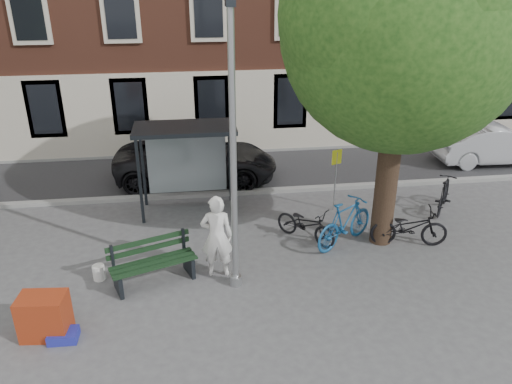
{
  "coord_description": "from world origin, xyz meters",
  "views": [
    {
      "loc": [
        -0.82,
        -9.55,
        6.6
      ],
      "look_at": [
        0.74,
        1.98,
        1.4
      ],
      "focal_mm": 35.0,
      "sensor_mm": 36.0,
      "label": 1
    }
  ],
  "objects_px": {
    "lamppost": "(234,172)",
    "painter": "(217,236)",
    "bench": "(153,264)",
    "bike_c": "(306,224)",
    "bike_a": "(409,227)",
    "car_silver": "(495,144)",
    "bus_shelter": "(200,148)",
    "car_dark": "(196,160)",
    "notice_sign": "(336,167)",
    "bike_b": "(345,222)",
    "bike_d": "(444,194)",
    "red_stand": "(44,316)"
  },
  "relations": [
    {
      "from": "bench",
      "to": "bike_b",
      "type": "bearing_deg",
      "value": -7.63
    },
    {
      "from": "bench",
      "to": "bike_a",
      "type": "relative_size",
      "value": 1.03
    },
    {
      "from": "lamppost",
      "to": "notice_sign",
      "type": "distance_m",
      "value": 5.01
    },
    {
      "from": "car_dark",
      "to": "bench",
      "type": "bearing_deg",
      "value": 173.0
    },
    {
      "from": "painter",
      "to": "car_silver",
      "type": "bearing_deg",
      "value": -144.92
    },
    {
      "from": "bus_shelter",
      "to": "car_silver",
      "type": "xyz_separation_m",
      "value": [
        10.87,
        2.5,
        -1.19
      ]
    },
    {
      "from": "lamppost",
      "to": "car_silver",
      "type": "bearing_deg",
      "value": 32.76
    },
    {
      "from": "lamppost",
      "to": "bench",
      "type": "relative_size",
      "value": 3.0
    },
    {
      "from": "bus_shelter",
      "to": "bike_b",
      "type": "distance_m",
      "value": 4.65
    },
    {
      "from": "bike_b",
      "to": "car_dark",
      "type": "bearing_deg",
      "value": 2.81
    },
    {
      "from": "bench",
      "to": "bike_c",
      "type": "height_order",
      "value": "bench"
    },
    {
      "from": "bike_a",
      "to": "bike_c",
      "type": "height_order",
      "value": "bike_a"
    },
    {
      "from": "bench",
      "to": "bike_b",
      "type": "relative_size",
      "value": 0.97
    },
    {
      "from": "painter",
      "to": "bike_b",
      "type": "height_order",
      "value": "painter"
    },
    {
      "from": "bench",
      "to": "car_dark",
      "type": "distance_m",
      "value": 6.07
    },
    {
      "from": "red_stand",
      "to": "bike_b",
      "type": "bearing_deg",
      "value": 21.44
    },
    {
      "from": "bike_a",
      "to": "car_silver",
      "type": "distance_m",
      "value": 7.81
    },
    {
      "from": "painter",
      "to": "lamppost",
      "type": "bearing_deg",
      "value": 132.27
    },
    {
      "from": "notice_sign",
      "to": "bench",
      "type": "bearing_deg",
      "value": -169.9
    },
    {
      "from": "car_silver",
      "to": "red_stand",
      "type": "relative_size",
      "value": 4.94
    },
    {
      "from": "bike_b",
      "to": "bus_shelter",
      "type": "bearing_deg",
      "value": 19.39
    },
    {
      "from": "lamppost",
      "to": "painter",
      "type": "distance_m",
      "value": 1.88
    },
    {
      "from": "bike_b",
      "to": "car_dark",
      "type": "height_order",
      "value": "car_dark"
    },
    {
      "from": "bench",
      "to": "bus_shelter",
      "type": "bearing_deg",
      "value": 51.29
    },
    {
      "from": "painter",
      "to": "car_dark",
      "type": "height_order",
      "value": "painter"
    },
    {
      "from": "red_stand",
      "to": "notice_sign",
      "type": "bearing_deg",
      "value": 33.48
    },
    {
      "from": "bike_b",
      "to": "bike_c",
      "type": "bearing_deg",
      "value": 36.1
    },
    {
      "from": "lamppost",
      "to": "bike_a",
      "type": "distance_m",
      "value": 5.29
    },
    {
      "from": "lamppost",
      "to": "car_dark",
      "type": "bearing_deg",
      "value": 96.31
    },
    {
      "from": "bike_b",
      "to": "bike_d",
      "type": "relative_size",
      "value": 1.22
    },
    {
      "from": "bench",
      "to": "notice_sign",
      "type": "distance_m",
      "value": 6.08
    },
    {
      "from": "lamppost",
      "to": "bike_d",
      "type": "distance_m",
      "value": 7.52
    },
    {
      "from": "bench",
      "to": "bike_d",
      "type": "xyz_separation_m",
      "value": [
        8.35,
        2.63,
        0.06
      ]
    },
    {
      "from": "bench",
      "to": "car_dark",
      "type": "relative_size",
      "value": 0.38
    },
    {
      "from": "car_dark",
      "to": "notice_sign",
      "type": "distance_m",
      "value": 4.93
    },
    {
      "from": "car_dark",
      "to": "red_stand",
      "type": "xyz_separation_m",
      "value": [
        -3.15,
        -7.55,
        -0.3
      ]
    },
    {
      "from": "painter",
      "to": "bike_c",
      "type": "distance_m",
      "value": 2.8
    },
    {
      "from": "bike_a",
      "to": "car_silver",
      "type": "relative_size",
      "value": 0.45
    },
    {
      "from": "bike_a",
      "to": "bike_b",
      "type": "distance_m",
      "value": 1.66
    },
    {
      "from": "bike_b",
      "to": "car_silver",
      "type": "relative_size",
      "value": 0.47
    },
    {
      "from": "bike_b",
      "to": "car_silver",
      "type": "height_order",
      "value": "car_silver"
    },
    {
      "from": "bench",
      "to": "car_silver",
      "type": "bearing_deg",
      "value": 6.95
    },
    {
      "from": "lamppost",
      "to": "bench",
      "type": "height_order",
      "value": "lamppost"
    },
    {
      "from": "bus_shelter",
      "to": "notice_sign",
      "type": "distance_m",
      "value": 3.98
    },
    {
      "from": "painter",
      "to": "car_silver",
      "type": "distance_m",
      "value": 12.27
    },
    {
      "from": "car_silver",
      "to": "bus_shelter",
      "type": "bearing_deg",
      "value": 104.61
    },
    {
      "from": "lamppost",
      "to": "painter",
      "type": "height_order",
      "value": "lamppost"
    },
    {
      "from": "lamppost",
      "to": "bike_c",
      "type": "bearing_deg",
      "value": 41.53
    },
    {
      "from": "lamppost",
      "to": "car_silver",
      "type": "xyz_separation_m",
      "value": [
        10.26,
        6.6,
        -2.05
      ]
    },
    {
      "from": "lamppost",
      "to": "bike_d",
      "type": "bearing_deg",
      "value": 24.91
    }
  ]
}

